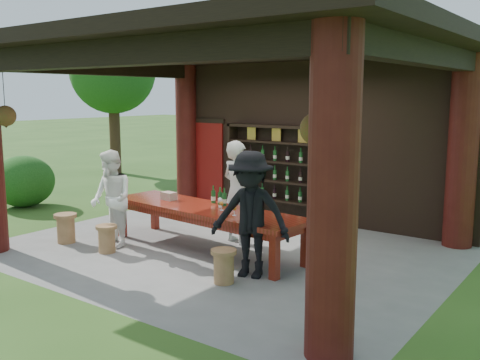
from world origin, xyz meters
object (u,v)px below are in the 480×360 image
Objects in this scene: stool_near_right at (224,265)px; napkin_basket at (169,196)px; tasting_table at (205,214)px; host at (237,192)px; guest_woman at (111,199)px; stool_near_left at (107,238)px; guest_man at (250,215)px; wine_shelf at (275,172)px; stool_far_left at (66,227)px.

napkin_basket is (-2.17, 1.19, 0.56)m from stool_near_right.
host is (0.15, 0.72, 0.28)m from tasting_table.
host is at bearing 29.70° from napkin_basket.
guest_woman is at bearing -121.37° from napkin_basket.
stool_near_left is at bearing 179.77° from stool_near_right.
napkin_basket reaches higher than stool_near_left.
guest_man is at bearing 9.49° from stool_near_left.
stool_near_right is (1.24, -1.09, -0.38)m from tasting_table.
wine_shelf reaches higher than stool_far_left.
wine_shelf is at bearing 96.82° from tasting_table.
wine_shelf is 4.18m from stool_near_right.
napkin_basket is (-1.07, -0.61, -0.10)m from host.
wine_shelf is at bearing 76.29° from stool_near_left.
stool_near_left is at bearing -105.14° from napkin_basket.
host reaches higher than stool_near_right.
wine_shelf is 2.68m from napkin_basket.
wine_shelf is at bearing 62.47° from stool_far_left.
stool_far_left is at bearing -117.53° from wine_shelf.
napkin_basket is at bearing -103.06° from wine_shelf.
guest_woman is at bearing 57.61° from host.
tasting_table is 8.36× the size of stool_near_left.
wine_shelf is 4.36m from stool_far_left.
wine_shelf reaches higher than stool_near_left.
guest_man is (3.70, 0.47, 0.64)m from stool_far_left.
wine_shelf is 1.35× the size of guest_woman.
stool_near_left is 1.79× the size of napkin_basket.
wine_shelf is 3.76m from guest_man.
stool_near_right is 0.26× the size of host.
tasting_table is at bearing 40.76° from stool_near_left.
stool_far_left is 1.08m from guest_woman.
stool_far_left is (-1.06, -0.03, 0.03)m from stool_near_left.
stool_near_right is at bearing 0.29° from stool_far_left.
guest_woman is (-1.46, -0.76, 0.21)m from tasting_table.
guest_woman is 6.48× the size of napkin_basket.
tasting_table is 1.55m from guest_man.
tasting_table is 8.08× the size of stool_near_right.
host reaches higher than guest_woman.
guest_woman reaches higher than napkin_basket.
host is 1.83m from guest_man.
wine_shelf is 4.34× the size of stool_far_left.
napkin_basket is (0.53, 0.87, -0.02)m from guest_woman.
wine_shelf is at bearing 102.43° from guest_man.
napkin_basket is (-0.93, 0.10, 0.18)m from tasting_table.
napkin_basket reaches higher than tasting_table.
wine_shelf is at bearing 76.94° from napkin_basket.
stool_near_left is 0.25× the size of guest_man.
guest_man reaches higher than guest_woman.
tasting_table reaches higher than stool_near_right.
guest_woman is (-1.60, -1.48, -0.07)m from host.
guest_woman is at bearing -152.34° from tasting_table.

